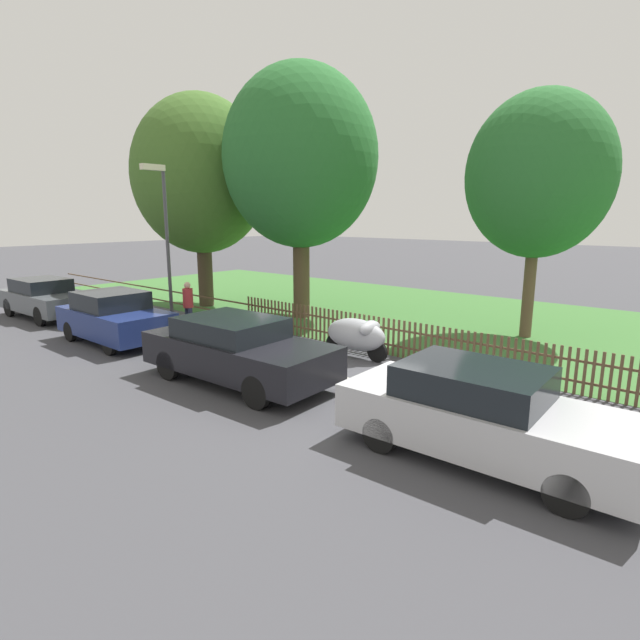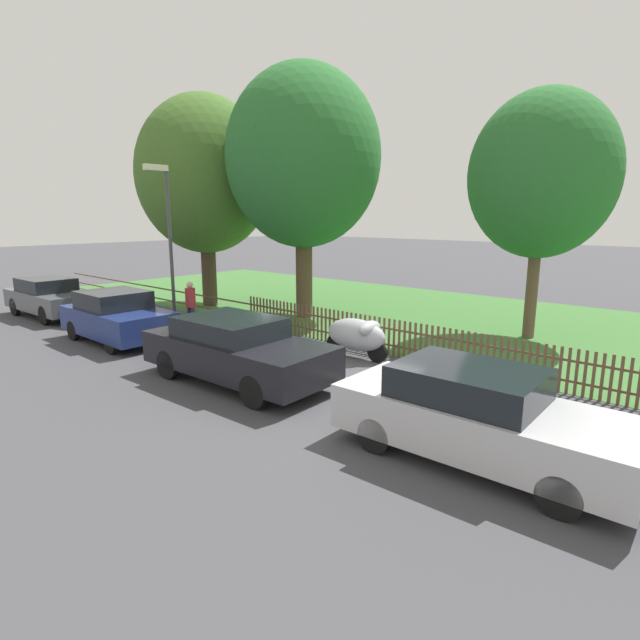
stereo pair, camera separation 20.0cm
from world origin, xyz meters
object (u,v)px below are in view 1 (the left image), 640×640
Objects in this scene: covered_motorcycle at (357,335)px; tree_nearest_kerb at (201,176)px; parked_car_navy_estate at (237,349)px; parked_car_red_compact at (482,414)px; parked_car_silver_hatchback at (44,298)px; tree_behind_motorcycle at (300,158)px; pedestrian_near_fence at (188,303)px; street_lamp at (163,226)px; tree_mid_park at (539,176)px; parked_car_black_saloon at (115,317)px.

tree_nearest_kerb reaches higher than covered_motorcycle.
parked_car_red_compact is (5.52, 0.07, -0.03)m from parked_car_navy_estate.
tree_behind_motorcycle is at bearing 39.62° from parked_car_silver_hatchback.
tree_nearest_kerb is at bearing 163.42° from covered_motorcycle.
parked_car_silver_hatchback is 16.28m from parked_car_red_compact.
parked_car_navy_estate is (10.76, -0.15, 0.02)m from parked_car_silver_hatchback.
tree_nearest_kerb reaches higher than pedestrian_near_fence.
tree_nearest_kerb reaches higher than street_lamp.
tree_nearest_kerb is (-8.32, 5.40, 4.38)m from parked_car_navy_estate.
tree_mid_park reaches higher than covered_motorcycle.
parked_car_navy_estate reaches higher than parked_car_silver_hatchback.
parked_car_navy_estate is 2.92× the size of pedestrian_near_fence.
parked_car_navy_estate is at bearing -111.85° from tree_mid_park.
tree_behind_motorcycle is at bearing 119.38° from parked_car_navy_estate.
tree_mid_park is 11.32m from street_lamp.
tree_nearest_kerb is (-13.84, 5.33, 4.41)m from parked_car_red_compact.
pedestrian_near_fence is at bearing 79.49° from parked_car_black_saloon.
street_lamp is (-0.83, -0.19, 2.39)m from pedestrian_near_fence.
covered_motorcycle is 7.07m from tree_mid_park.
covered_motorcycle is (0.88, 3.24, -0.12)m from parked_car_navy_estate.
parked_car_black_saloon is 5.46m from parked_car_navy_estate.
tree_mid_park reaches higher than parked_car_navy_estate.
parked_car_red_compact is at bearing -37.62° from covered_motorcycle.
parked_car_red_compact is 12.19m from tree_behind_motorcycle.
parked_car_black_saloon is 12.83m from tree_mid_park.
covered_motorcycle is 0.26× the size of tree_mid_park.
parked_car_black_saloon is 10.98m from parked_car_red_compact.
parked_car_black_saloon is at bearing -156.54° from covered_motorcycle.
street_lamp reaches higher than covered_motorcycle.
tree_nearest_kerb is (2.44, 5.25, 4.40)m from parked_car_silver_hatchback.
tree_mid_park is 1.38× the size of street_lamp.
tree_behind_motorcycle is at bearing 144.89° from parked_car_red_compact.
tree_mid_park is at bearing 66.01° from parked_car_navy_estate.
parked_car_black_saloon reaches higher than parked_car_silver_hatchback.
parked_car_black_saloon is at bearing -90.13° from pedestrian_near_fence.
parked_car_black_saloon is 0.46× the size of tree_nearest_kerb.
parked_car_silver_hatchback is 0.49× the size of tree_behind_motorcycle.
pedestrian_near_fence is at bearing -43.72° from tree_nearest_kerb.
street_lamp is (-9.26, -6.35, -1.44)m from tree_mid_park.
parked_car_silver_hatchback is 16.87m from tree_mid_park.
pedestrian_near_fence is at bearing -174.11° from covered_motorcycle.
parked_car_silver_hatchback is 0.59× the size of tree_mid_park.
parked_car_silver_hatchback is 7.27m from tree_nearest_kerb.
tree_behind_motorcycle is 7.58m from tree_mid_park.
parked_car_black_saloon is at bearing -61.92° from tree_nearest_kerb.
parked_car_red_compact is 0.62× the size of tree_mid_park.
parked_car_silver_hatchback is at bearing -138.64° from tree_behind_motorcycle.
parked_car_black_saloon is 0.82× the size of parked_car_navy_estate.
parked_car_navy_estate is at bearing -19.54° from street_lamp.
parked_car_red_compact is 2.78× the size of pedestrian_near_fence.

